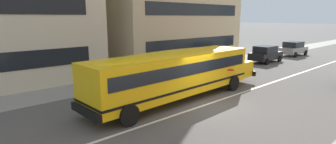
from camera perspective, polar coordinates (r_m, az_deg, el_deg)
name	(u,v)px	position (r m, az deg, el deg)	size (l,w,h in m)	color
ground_plane	(206,105)	(13.70, 8.32, -7.05)	(400.00, 400.00, 0.00)	#54514F
sidewalk_far	(128,80)	(18.96, -8.69, -1.73)	(120.00, 3.00, 0.01)	gray
lane_centreline	(206,105)	(13.70, 8.32, -7.04)	(110.00, 0.16, 0.01)	silver
school_bus	(178,70)	(14.13, 2.26, 0.34)	(12.06, 2.89, 2.68)	yellow
parked_car_grey_past_driveway	(293,48)	(34.08, 25.66, 4.65)	(3.96, 2.00, 1.64)	gray
parked_car_black_end_of_row	(266,54)	(27.88, 20.48, 3.73)	(3.90, 1.89, 1.64)	black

